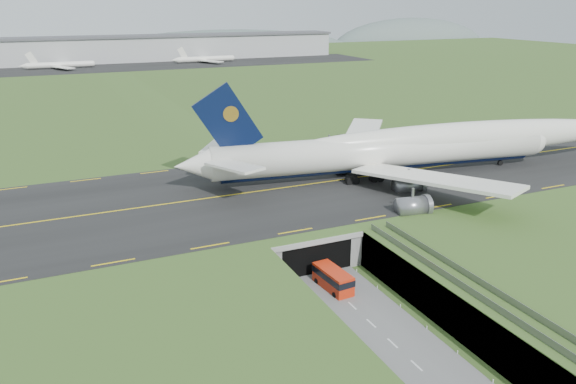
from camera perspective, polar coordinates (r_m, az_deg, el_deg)
name	(u,v)px	position (r m, az deg, el deg)	size (l,w,h in m)	color
ground	(342,297)	(83.31, 5.49, -10.61)	(900.00, 900.00, 0.00)	#3A5221
airfield_deck	(342,279)	(81.89, 5.56, -8.78)	(800.00, 800.00, 6.00)	gray
trench_road	(369,322)	(77.75, 8.25, -12.96)	(12.00, 75.00, 0.20)	slate
taxiway	(259,191)	(108.28, -2.92, 0.06)	(800.00, 44.00, 0.18)	black
tunnel_portal	(294,235)	(95.20, 0.65, -4.38)	(17.00, 22.30, 6.00)	gray
guideway	(501,312)	(73.61, 20.80, -11.34)	(3.00, 53.00, 7.05)	#A8A8A3
jumbo_jet	(416,147)	(121.23, 12.85, 4.46)	(103.06, 64.26, 21.46)	white
shuttle_tram	(333,279)	(84.61, 4.59, -8.79)	(3.46, 7.71, 3.06)	red
cargo_terminal	(99,49)	(365.12, -18.66, 13.57)	(320.00, 67.00, 15.60)	#B2B2B2
distant_hills	(163,57)	(505.10, -12.61, 13.20)	(700.00, 91.00, 60.00)	slate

